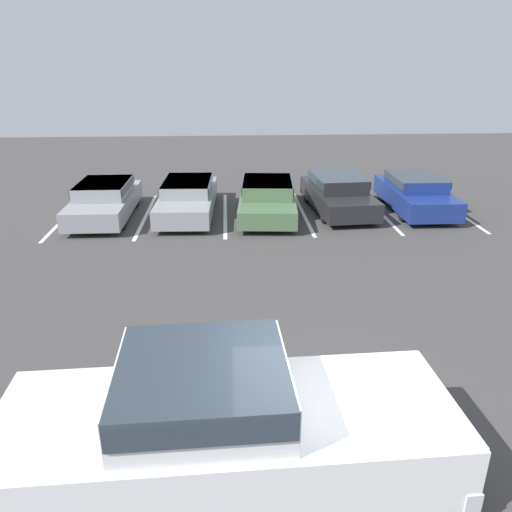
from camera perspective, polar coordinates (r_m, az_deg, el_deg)
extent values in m
plane|color=#423F3F|center=(7.40, 8.11, -22.49)|extent=(60.00, 60.00, 0.00)
cube|color=white|center=(18.37, -20.92, 4.20)|extent=(0.12, 5.17, 0.01)
cube|color=white|center=(17.74, -12.45, 4.55)|extent=(0.12, 5.17, 0.01)
cube|color=white|center=(17.51, -3.55, 4.81)|extent=(0.12, 5.17, 0.01)
cube|color=white|center=(17.71, 5.37, 4.95)|extent=(0.12, 5.17, 0.01)
cube|color=white|center=(18.32, 13.90, 4.97)|extent=(0.12, 5.17, 0.01)
cube|color=white|center=(19.30, 21.72, 4.90)|extent=(0.12, 5.17, 0.01)
cube|color=white|center=(6.67, -3.23, -19.80)|extent=(5.73, 2.24, 0.86)
cube|color=white|center=(6.19, -6.09, -14.64)|extent=(2.10, 1.95, 0.66)
cube|color=#2D3842|center=(6.11, -6.15, -13.52)|extent=(2.06, 2.01, 0.36)
cube|color=white|center=(6.69, 12.75, -15.94)|extent=(2.16, 2.03, 0.13)
cube|color=silver|center=(7.45, 19.79, -19.19)|extent=(0.27, 2.09, 0.28)
cylinder|color=black|center=(7.69, 9.76, -15.84)|extent=(0.97, 0.32, 0.96)
cylinder|color=#ADADB2|center=(7.69, 9.76, -15.84)|extent=(0.54, 0.31, 0.53)
cylinder|color=black|center=(6.49, 13.93, -24.96)|extent=(0.97, 0.32, 0.96)
cylinder|color=#ADADB2|center=(6.49, 13.93, -24.96)|extent=(0.54, 0.31, 0.53)
cylinder|color=black|center=(7.64, -16.89, -16.88)|extent=(0.97, 0.32, 0.96)
cylinder|color=#ADADB2|center=(7.64, -16.89, -16.88)|extent=(0.54, 0.31, 0.53)
cube|color=gray|center=(17.75, -16.89, 5.72)|extent=(1.83, 4.40, 0.59)
cube|color=gray|center=(17.70, -17.01, 7.40)|extent=(1.60, 2.29, 0.44)
cube|color=#2D3842|center=(17.68, -17.04, 7.68)|extent=(1.67, 2.25, 0.26)
cylinder|color=black|center=(16.42, -15.13, 4.09)|extent=(0.21, 0.66, 0.66)
cylinder|color=#ADADB2|center=(16.42, -15.13, 4.09)|extent=(0.22, 0.36, 0.36)
cylinder|color=black|center=(16.82, -20.38, 3.89)|extent=(0.21, 0.66, 0.66)
cylinder|color=#ADADB2|center=(16.82, -20.38, 3.89)|extent=(0.22, 0.36, 0.36)
cylinder|color=black|center=(18.82, -13.65, 6.48)|extent=(0.21, 0.66, 0.66)
cylinder|color=#ADADB2|center=(18.82, -13.65, 6.48)|extent=(0.22, 0.36, 0.36)
cylinder|color=black|center=(19.17, -18.30, 6.26)|extent=(0.21, 0.66, 0.66)
cylinder|color=#ADADB2|center=(19.17, -18.30, 6.26)|extent=(0.22, 0.36, 0.36)
cube|color=gray|center=(17.56, -7.79, 6.28)|extent=(1.95, 4.85, 0.60)
cube|color=gray|center=(17.52, -7.84, 7.94)|extent=(1.65, 2.55, 0.40)
cube|color=#2D3842|center=(17.50, -7.86, 8.19)|extent=(1.72, 2.50, 0.24)
cylinder|color=black|center=(16.21, -5.59, 4.46)|extent=(0.25, 0.63, 0.62)
cylinder|color=#ADADB2|center=(16.21, -5.59, 4.46)|extent=(0.25, 0.35, 0.34)
cylinder|color=black|center=(16.39, -10.91, 4.36)|extent=(0.25, 0.63, 0.62)
cylinder|color=#ADADB2|center=(16.39, -10.91, 4.36)|extent=(0.25, 0.35, 0.34)
cylinder|color=black|center=(18.87, -5.02, 7.00)|extent=(0.25, 0.63, 0.62)
cylinder|color=#ADADB2|center=(18.87, -5.02, 7.00)|extent=(0.25, 0.35, 0.34)
cylinder|color=black|center=(19.03, -9.63, 6.90)|extent=(0.25, 0.63, 0.62)
cylinder|color=#ADADB2|center=(19.03, -9.63, 6.90)|extent=(0.25, 0.35, 0.34)
cube|color=#4C6B47|center=(17.25, 1.28, 6.16)|extent=(2.19, 4.63, 0.56)
cube|color=#4C6B47|center=(17.20, 1.30, 7.89)|extent=(1.80, 2.46, 0.46)
cube|color=#2D3842|center=(17.18, 1.30, 8.19)|extent=(1.87, 2.42, 0.28)
cylinder|color=black|center=(16.06, 4.15, 4.41)|extent=(0.27, 0.67, 0.66)
cylinder|color=#ADADB2|center=(16.06, 4.15, 4.41)|extent=(0.26, 0.38, 0.36)
cylinder|color=black|center=(16.05, -1.57, 4.45)|extent=(0.27, 0.67, 0.66)
cylinder|color=#ADADB2|center=(16.05, -1.57, 4.45)|extent=(0.26, 0.38, 0.36)
cylinder|color=black|center=(18.56, 3.75, 6.84)|extent=(0.27, 0.67, 0.66)
cylinder|color=#ADADB2|center=(18.56, 3.75, 6.84)|extent=(0.26, 0.38, 0.36)
cylinder|color=black|center=(18.55, -1.22, 6.88)|extent=(0.27, 0.67, 0.66)
cylinder|color=#ADADB2|center=(18.55, -1.22, 6.88)|extent=(0.26, 0.38, 0.36)
cube|color=#232326|center=(17.97, 9.32, 6.61)|extent=(2.08, 4.42, 0.61)
cube|color=#232326|center=(17.91, 9.35, 8.36)|extent=(1.72, 2.34, 0.48)
cube|color=#2D3842|center=(17.89, 9.37, 8.66)|extent=(1.79, 2.30, 0.29)
cylinder|color=black|center=(17.11, 12.93, 5.01)|extent=(0.26, 0.67, 0.66)
cylinder|color=#ADADB2|center=(17.11, 12.93, 5.01)|extent=(0.25, 0.38, 0.36)
cylinder|color=black|center=(16.65, 7.94, 4.89)|extent=(0.26, 0.67, 0.66)
cylinder|color=#ADADB2|center=(16.65, 7.94, 4.89)|extent=(0.25, 0.38, 0.36)
cylinder|color=black|center=(19.38, 10.45, 7.17)|extent=(0.26, 0.67, 0.66)
cylinder|color=#ADADB2|center=(19.38, 10.45, 7.17)|extent=(0.25, 0.38, 0.36)
cylinder|color=black|center=(18.97, 6.00, 7.10)|extent=(0.26, 0.67, 0.66)
cylinder|color=#ADADB2|center=(18.97, 6.00, 7.10)|extent=(0.25, 0.38, 0.36)
cube|color=navy|center=(18.69, 17.71, 6.47)|extent=(1.84, 4.29, 0.64)
cube|color=navy|center=(18.64, 17.81, 8.11)|extent=(1.60, 2.24, 0.42)
cube|color=#2D3842|center=(18.63, 17.84, 8.36)|extent=(1.67, 2.19, 0.25)
cylinder|color=black|center=(17.93, 21.27, 4.77)|extent=(0.24, 0.62, 0.62)
cylinder|color=#ADADB2|center=(17.93, 21.27, 4.77)|extent=(0.25, 0.34, 0.34)
cylinder|color=black|center=(17.36, 16.62, 4.83)|extent=(0.24, 0.62, 0.62)
cylinder|color=#ADADB2|center=(17.36, 16.62, 4.83)|extent=(0.25, 0.34, 0.34)
cylinder|color=black|center=(20.13, 18.54, 6.90)|extent=(0.24, 0.62, 0.62)
cylinder|color=#ADADB2|center=(20.13, 18.54, 6.90)|extent=(0.25, 0.34, 0.34)
cylinder|color=black|center=(19.63, 14.33, 6.99)|extent=(0.24, 0.62, 0.62)
cylinder|color=#ADADB2|center=(19.63, 14.33, 6.99)|extent=(0.25, 0.34, 0.34)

